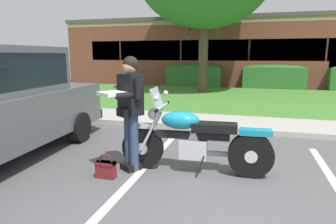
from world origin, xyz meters
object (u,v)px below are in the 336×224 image
Objects in this scene: hedge_left at (194,75)px; hedge_center_left at (274,76)px; rider_person at (129,104)px; motorcycle at (200,140)px; brick_building at (251,52)px; handbag at (106,168)px.

hedge_left is 4.11m from hedge_center_left.
rider_person is at bearing -83.16° from hedge_left.
motorcycle reaches higher than hedge_center_left.
rider_person is at bearing -102.36° from hedge_center_left.
rider_person reaches higher than motorcycle.
brick_building reaches higher than hedge_left.
handbag is 18.55m from brick_building.
brick_building reaches higher than motorcycle.
hedge_left is at bearing 96.84° from rider_person.
motorcycle is 12.05m from hedge_center_left.
handbag is 12.59m from hedge_left.
brick_building is at bearing 85.61° from rider_person.
brick_building is (1.60, 18.40, 1.75)m from handbag.
rider_person is (-1.03, -0.19, 0.52)m from motorcycle.
hedge_left and hedge_center_left have the same top height.
rider_person is 0.97m from handbag.
rider_person is 18.08m from brick_building.
brick_building is (0.35, 17.82, 1.41)m from motorcycle.
hedge_left is 0.14× the size of brick_building.
rider_person is at bearing -169.67° from motorcycle.
hedge_left is 6.65m from brick_building.
hedge_center_left is 6.14m from brick_building.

